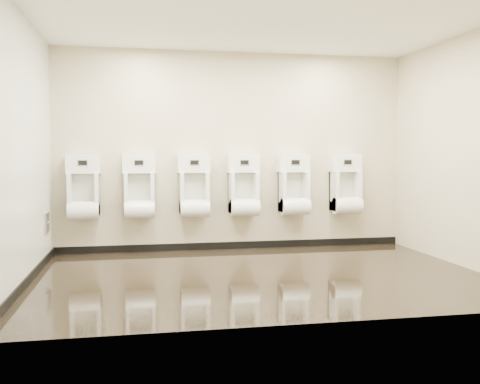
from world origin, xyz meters
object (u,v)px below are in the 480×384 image
(urinal_0, at_px, (84,192))
(urinal_5, at_px, (346,188))
(urinal_1, at_px, (139,191))
(urinal_3, at_px, (244,190))
(urinal_4, at_px, (294,189))
(urinal_2, at_px, (194,190))
(access_panel, at_px, (47,223))

(urinal_0, relative_size, urinal_5, 1.00)
(urinal_1, xyz_separation_m, urinal_3, (1.45, 0.00, 0.00))
(urinal_4, bearing_deg, urinal_0, 180.00)
(urinal_0, xyz_separation_m, urinal_3, (2.18, 0.00, 0.00))
(urinal_2, height_order, urinal_4, same)
(urinal_5, bearing_deg, urinal_2, 180.00)
(urinal_5, bearing_deg, urinal_3, 180.00)
(urinal_5, bearing_deg, urinal_4, 180.00)
(urinal_0, xyz_separation_m, urinal_2, (1.48, 0.00, 0.00))
(urinal_3, distance_m, urinal_4, 0.74)
(urinal_4, distance_m, urinal_5, 0.78)
(urinal_0, bearing_deg, urinal_2, 0.00)
(urinal_1, bearing_deg, urinal_5, 0.00)
(access_panel, bearing_deg, urinal_1, 19.18)
(urinal_4, bearing_deg, urinal_3, 180.00)
(urinal_1, relative_size, urinal_3, 1.00)
(urinal_3, relative_size, urinal_5, 1.00)
(urinal_1, relative_size, urinal_4, 1.00)
(urinal_1, height_order, urinal_3, same)
(urinal_3, xyz_separation_m, urinal_4, (0.74, 0.00, 0.00))
(urinal_0, xyz_separation_m, urinal_1, (0.73, 0.00, 0.00))
(access_panel, xyz_separation_m, urinal_4, (3.33, 0.40, 0.36))
(urinal_0, distance_m, urinal_3, 2.18)
(urinal_3, bearing_deg, urinal_5, 0.00)
(urinal_2, relative_size, urinal_5, 1.00)
(urinal_4, bearing_deg, urinal_2, 180.00)
(urinal_1, bearing_deg, urinal_2, 0.00)
(access_panel, distance_m, urinal_3, 2.65)
(access_panel, bearing_deg, urinal_2, 11.88)
(urinal_0, bearing_deg, urinal_4, 0.00)
(urinal_3, height_order, urinal_5, same)
(urinal_0, distance_m, urinal_4, 2.92)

